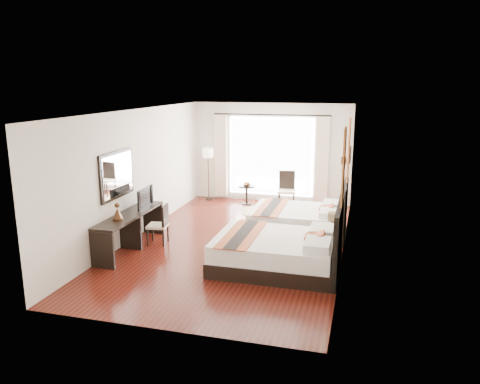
% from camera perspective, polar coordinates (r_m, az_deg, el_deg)
% --- Properties ---
extents(floor, '(4.50, 7.50, 0.01)m').
position_cam_1_polar(floor, '(10.10, -0.53, -6.22)').
color(floor, '#380D0A').
rests_on(floor, ground).
extents(ceiling, '(4.50, 7.50, 0.02)m').
position_cam_1_polar(ceiling, '(9.53, -0.56, 9.81)').
color(ceiling, white).
rests_on(ceiling, wall_headboard).
extents(wall_headboard, '(0.01, 7.50, 2.80)m').
position_cam_1_polar(wall_headboard, '(9.38, 12.78, 0.84)').
color(wall_headboard, silver).
rests_on(wall_headboard, floor).
extents(wall_desk, '(0.01, 7.50, 2.80)m').
position_cam_1_polar(wall_desk, '(10.54, -12.40, 2.21)').
color(wall_desk, silver).
rests_on(wall_desk, floor).
extents(wall_window, '(4.50, 0.01, 2.80)m').
position_cam_1_polar(wall_window, '(13.31, 3.81, 4.77)').
color(wall_window, silver).
rests_on(wall_window, floor).
extents(wall_entry, '(4.50, 0.01, 2.80)m').
position_cam_1_polar(wall_entry, '(6.31, -9.75, -5.10)').
color(wall_entry, silver).
rests_on(wall_entry, floor).
extents(window_glass, '(2.40, 0.02, 2.20)m').
position_cam_1_polar(window_glass, '(13.31, 3.79, 4.33)').
color(window_glass, white).
rests_on(window_glass, wall_window).
extents(sheer_curtain, '(2.30, 0.02, 2.10)m').
position_cam_1_polar(sheer_curtain, '(13.25, 3.74, 4.29)').
color(sheer_curtain, white).
rests_on(sheer_curtain, wall_window).
extents(drape_left, '(0.35, 0.14, 2.35)m').
position_cam_1_polar(drape_left, '(13.57, -2.33, 4.44)').
color(drape_left, beige).
rests_on(drape_left, floor).
extents(drape_right, '(0.35, 0.14, 2.35)m').
position_cam_1_polar(drape_right, '(13.01, 9.98, 3.86)').
color(drape_right, beige).
rests_on(drape_right, floor).
extents(art_panel_near, '(0.03, 0.50, 1.35)m').
position_cam_1_polar(art_panel_near, '(8.17, 12.52, 2.97)').
color(art_panel_near, maroon).
rests_on(art_panel_near, wall_headboard).
extents(art_panel_far, '(0.03, 0.50, 1.35)m').
position_cam_1_polar(art_panel_far, '(10.33, 13.13, 5.05)').
color(art_panel_far, maroon).
rests_on(art_panel_far, wall_headboard).
extents(wall_sconce, '(0.10, 0.14, 0.14)m').
position_cam_1_polar(wall_sconce, '(9.11, 12.55, 3.82)').
color(wall_sconce, '#412817').
rests_on(wall_sconce, wall_headboard).
extents(mirror_frame, '(0.04, 1.25, 0.95)m').
position_cam_1_polar(mirror_frame, '(9.70, -14.79, 2.04)').
color(mirror_frame, black).
rests_on(mirror_frame, wall_desk).
extents(mirror_glass, '(0.01, 1.12, 0.82)m').
position_cam_1_polar(mirror_glass, '(9.69, -14.66, 2.04)').
color(mirror_glass, white).
rests_on(mirror_glass, mirror_frame).
extents(bed_near, '(2.28, 1.78, 1.29)m').
position_cam_1_polar(bed_near, '(8.71, 4.94, -7.16)').
color(bed_near, black).
rests_on(bed_near, floor).
extents(bed_far, '(2.12, 1.65, 1.20)m').
position_cam_1_polar(bed_far, '(10.75, 7.41, -3.34)').
color(bed_far, black).
rests_on(bed_far, floor).
extents(nightstand, '(0.37, 0.46, 0.44)m').
position_cam_1_polar(nightstand, '(9.54, 10.89, -6.22)').
color(nightstand, black).
rests_on(nightstand, floor).
extents(table_lamp, '(0.21, 0.21, 0.34)m').
position_cam_1_polar(table_lamp, '(9.49, 11.28, -3.12)').
color(table_lamp, black).
rests_on(table_lamp, nightstand).
extents(vase, '(0.16, 0.16, 0.13)m').
position_cam_1_polar(vase, '(9.32, 10.89, -4.46)').
color(vase, black).
rests_on(vase, nightstand).
extents(console_desk, '(0.50, 2.20, 0.76)m').
position_cam_1_polar(console_desk, '(9.88, -13.23, -4.69)').
color(console_desk, black).
rests_on(console_desk, floor).
extents(television, '(0.13, 0.74, 0.43)m').
position_cam_1_polar(television, '(10.18, -11.85, -0.64)').
color(television, black).
rests_on(television, console_desk).
extents(bronze_figurine, '(0.20, 0.20, 0.30)m').
position_cam_1_polar(bronze_figurine, '(9.35, -14.71, -2.43)').
color(bronze_figurine, '#412817').
rests_on(bronze_figurine, console_desk).
extents(desk_chair, '(0.45, 0.45, 0.86)m').
position_cam_1_polar(desk_chair, '(10.10, -9.89, -4.82)').
color(desk_chair, beige).
rests_on(desk_chair, floor).
extents(floor_lamp, '(0.30, 0.30, 1.51)m').
position_cam_1_polar(floor_lamp, '(13.51, -3.91, 4.36)').
color(floor_lamp, black).
rests_on(floor_lamp, floor).
extents(side_table, '(0.46, 0.46, 0.53)m').
position_cam_1_polar(side_table, '(13.14, 0.81, -0.36)').
color(side_table, black).
rests_on(side_table, floor).
extents(fruit_bowl, '(0.27, 0.27, 0.05)m').
position_cam_1_polar(fruit_bowl, '(13.03, 0.83, 0.85)').
color(fruit_bowl, '#4A381A').
rests_on(fruit_bowl, side_table).
extents(window_chair, '(0.52, 0.52, 1.00)m').
position_cam_1_polar(window_chair, '(12.82, 5.68, -0.59)').
color(window_chair, beige).
rests_on(window_chair, floor).
extents(jute_rug, '(1.34, 1.05, 0.01)m').
position_cam_1_polar(jute_rug, '(12.51, 3.06, -2.32)').
color(jute_rug, tan).
rests_on(jute_rug, floor).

